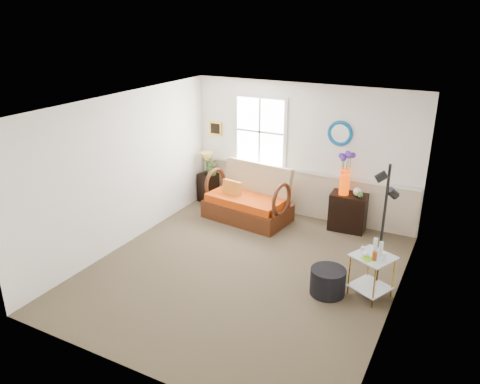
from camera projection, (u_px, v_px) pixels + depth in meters
The scene contains 19 objects.
floor at pixel (242, 271), 7.33m from camera, with size 4.50×5.00×0.01m, color brown.
ceiling at pixel (243, 106), 6.40m from camera, with size 4.50×5.00×0.01m, color white.
walls at pixel (243, 194), 6.86m from camera, with size 4.51×5.01×2.60m.
wainscot at pixel (300, 194), 9.22m from camera, with size 4.46×0.02×0.90m, color #C0AD92.
chair_rail at pixel (301, 171), 9.04m from camera, with size 4.46×0.04×0.06m, color white.
window at pixel (260, 132), 9.19m from camera, with size 1.14×0.06×1.44m, color white, non-canonical shape.
picture at pixel (216, 128), 9.66m from camera, with size 0.28×0.03×0.28m, color gold.
mirror at pixel (340, 133), 8.44m from camera, with size 0.47×0.47×0.07m, color #158ACA.
loveseat at pixel (247, 194), 9.00m from camera, with size 1.60×0.91×1.05m, color #512314, non-canonical shape.
throw_pillow at pixel (232, 191), 9.09m from camera, with size 0.41×0.10×0.41m, color #CB4000, non-canonical shape.
lamp_stand at pixel (208, 187), 9.98m from camera, with size 0.34×0.34×0.61m, color black, non-canonical shape.
table_lamp at pixel (207, 163), 9.77m from camera, with size 0.26×0.26×0.47m, color #B68B30, non-canonical shape.
potted_plant at pixel (213, 168), 9.74m from camera, with size 0.36×0.40×0.31m, color #376326.
cabinet at pixel (348, 212), 8.63m from camera, with size 0.65×0.42×0.70m, color black, non-canonical shape.
flower_vase at pixel (345, 173), 8.35m from camera, with size 0.23×0.23×0.80m, color #E03A01, non-canonical shape.
side_table at pixel (371, 276), 6.59m from camera, with size 0.50×0.50×0.64m, color #AB7621, non-canonical shape.
tabletop_items at pixel (374, 250), 6.42m from camera, with size 0.36×0.36×0.21m, color silver, non-canonical shape.
floor_lamp at pixel (382, 230), 6.51m from camera, with size 0.28×0.28×1.93m, color black, non-canonical shape.
ottoman at pixel (328, 281), 6.69m from camera, with size 0.51×0.51×0.39m, color black.
Camera 1 is at (2.95, -5.67, 3.80)m, focal length 35.00 mm.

